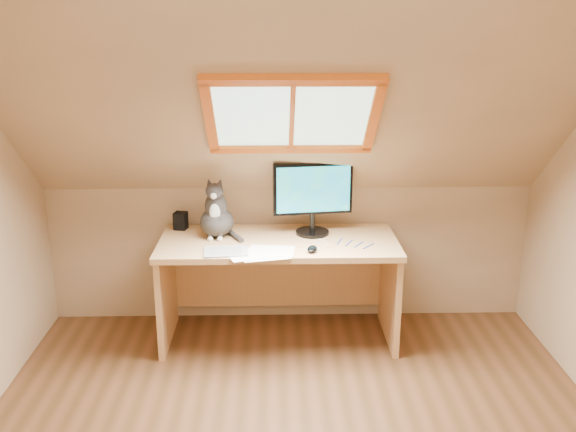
{
  "coord_description": "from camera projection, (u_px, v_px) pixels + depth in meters",
  "views": [
    {
      "loc": [
        -0.11,
        -2.71,
        2.16
      ],
      "look_at": [
        -0.02,
        1.0,
        1.02
      ],
      "focal_mm": 40.0,
      "sensor_mm": 36.0,
      "label": 1
    }
  ],
  "objects": [
    {
      "name": "room_shell",
      "position": [
        300.0,
        199.0,
        2.72
      ],
      "size": [
        3.52,
        3.52,
        2.41
      ],
      "color": "tan",
      "rests_on": "ground"
    },
    {
      "name": "desk",
      "position": [
        278.0,
        267.0,
        4.46
      ],
      "size": [
        1.61,
        0.7,
        0.73
      ],
      "color": "tan",
      "rests_on": "ground"
    },
    {
      "name": "monitor",
      "position": [
        313.0,
        194.0,
        4.36
      ],
      "size": [
        0.55,
        0.23,
        0.5
      ],
      "color": "black",
      "rests_on": "desk"
    },
    {
      "name": "cat",
      "position": [
        216.0,
        215.0,
        4.36
      ],
      "size": [
        0.24,
        0.29,
        0.42
      ],
      "color": "#3C3835",
      "rests_on": "desk"
    },
    {
      "name": "desk_speaker",
      "position": [
        181.0,
        221.0,
        4.53
      ],
      "size": [
        0.1,
        0.1,
        0.12
      ],
      "primitive_type": "cube",
      "rotation": [
        0.0,
        0.0,
        -0.22
      ],
      "color": "black",
      "rests_on": "desk"
    },
    {
      "name": "graphics_tablet",
      "position": [
        226.0,
        252.0,
        4.09
      ],
      "size": [
        0.3,
        0.22,
        0.01
      ],
      "primitive_type": "cube",
      "rotation": [
        0.0,
        0.0,
        0.08
      ],
      "color": "#B2B2B7",
      "rests_on": "desk"
    },
    {
      "name": "mouse",
      "position": [
        312.0,
        249.0,
        4.1
      ],
      "size": [
        0.09,
        0.12,
        0.03
      ],
      "primitive_type": "ellipsoid",
      "rotation": [
        0.0,
        0.0,
        -0.23
      ],
      "color": "black",
      "rests_on": "desk"
    },
    {
      "name": "papers",
      "position": [
        261.0,
        253.0,
        4.08
      ],
      "size": [
        0.35,
        0.3,
        0.01
      ],
      "color": "white",
      "rests_on": "desk"
    },
    {
      "name": "cables",
      "position": [
        340.0,
        245.0,
        4.22
      ],
      "size": [
        0.51,
        0.26,
        0.01
      ],
      "color": "silver",
      "rests_on": "desk"
    }
  ]
}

